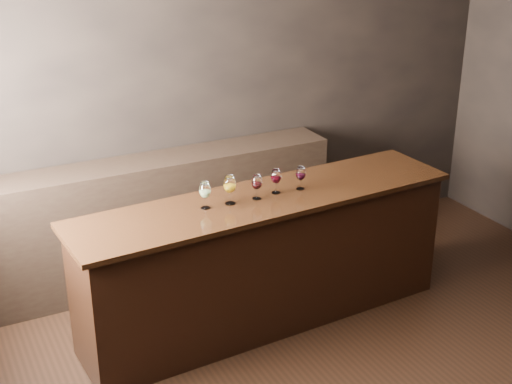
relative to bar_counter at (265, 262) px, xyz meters
name	(u,v)px	position (x,y,z in m)	size (l,w,h in m)	color
room_shell	(356,118)	(0.05, -0.95, 1.33)	(5.02, 4.52, 2.81)	black
bar_counter	(265,262)	(0.00, 0.00, 0.00)	(2.74, 0.59, 0.96)	black
bar_top	(266,199)	(0.00, 0.00, 0.50)	(2.83, 0.66, 0.04)	black
back_bar_shelf	(161,219)	(-0.44, 0.97, 0.04)	(2.86, 0.40, 1.03)	black
glass_white	(205,191)	(-0.45, 0.01, 0.64)	(0.08, 0.08, 0.19)	white
glass_amber	(230,185)	(-0.27, 0.01, 0.65)	(0.09, 0.09, 0.20)	white
glass_red_a	(257,183)	(-0.07, 0.00, 0.63)	(0.07, 0.07, 0.18)	white
glass_red_b	(276,177)	(0.10, 0.03, 0.63)	(0.08, 0.08, 0.18)	white
glass_red_c	(301,174)	(0.29, 0.01, 0.63)	(0.07, 0.07, 0.17)	white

